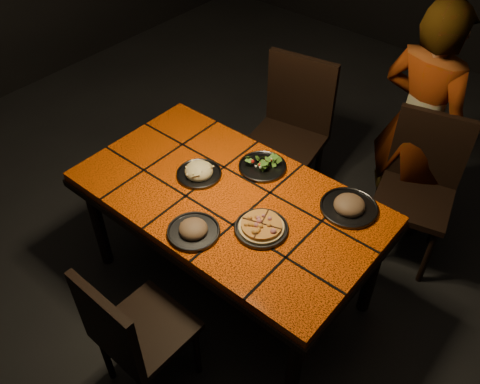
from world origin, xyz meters
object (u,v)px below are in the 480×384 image
Objects in this scene: dining_table at (228,205)px; plate_pasta at (199,172)px; chair_near at (131,332)px; plate_pizza at (261,227)px; diner at (419,125)px; chair_far_right at (420,180)px; chair_far_left at (291,125)px.

plate_pasta is (-0.22, 0.01, 0.10)m from dining_table.
chair_near is 0.78m from plate_pizza.
diner reaches higher than chair_near.
chair_far_right is at bearing 71.14° from plate_pizza.
plate_pasta is at bearing 66.72° from diner.
chair_far_left reaches higher than dining_table.
chair_near is 0.56× the size of diner.
chair_far_left is 1.08× the size of chair_far_right.
plate_pizza is 0.52m from plate_pasta.
diner is at bearing 66.93° from dining_table.
chair_near is at bearing 86.67° from diner.
chair_near is at bearing -89.69° from chair_far_left.
chair_near is 0.85× the size of chair_far_left.
plate_pasta is (-0.72, -1.16, -0.01)m from diner.
plate_pizza is at bearing -11.20° from plate_pasta.
chair_far_right is at bearing -106.59° from chair_near.
chair_near is (0.09, -0.79, -0.17)m from dining_table.
chair_far_right is (0.57, 1.77, 0.04)m from chair_near.
chair_far_right is (0.65, 0.98, -0.12)m from dining_table.
plate_pasta is (-0.31, 0.80, 0.27)m from chair_near.
plate_pasta is (-0.51, 0.10, 0.00)m from plate_pizza.
chair_far_left reaches higher than plate_pizza.
diner is at bearing 80.42° from plate_pizza.
chair_near is at bearing -105.97° from plate_pizza.
chair_far_right is 1.15m from plate_pizza.
chair_far_left is (-0.23, 0.90, -0.08)m from dining_table.
chair_far_left is at bearing -78.30° from chair_near.
plate_pizza is at bearing 88.99° from diner.
chair_far_right is 0.61× the size of diner.
plate_pasta is at bearing 176.17° from dining_table.
dining_table is at bearing -137.64° from chair_far_right.
chair_near is 3.57× the size of plate_pasta.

